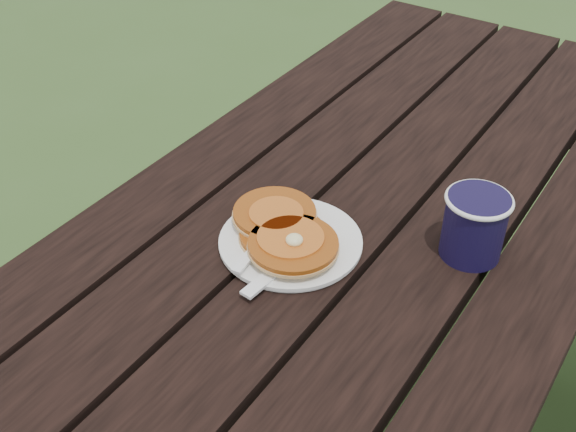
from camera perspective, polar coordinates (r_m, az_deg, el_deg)
The scene contains 6 objects.
picnic_table at distance 1.42m, azimuth 3.83°, elevation -12.74°, with size 1.36×1.80×0.75m.
plate at distance 1.11m, azimuth 0.21°, elevation -2.11°, with size 0.21×0.21×0.01m, color white.
pancake_stack at distance 1.10m, azimuth -0.32°, elevation -1.21°, with size 0.20×0.18×0.04m.
knife at distance 1.06m, azimuth -0.18°, elevation -3.70°, with size 0.02×0.18×0.01m, color white.
fork at distance 1.07m, azimuth -2.73°, elevation -2.71°, with size 0.03×0.16×0.01m, color white, non-canonical shape.
coffee_cup at distance 1.09m, azimuth 14.55°, elevation -0.50°, with size 0.10×0.10×0.10m.
Camera 1 is at (0.42, -0.81, 1.46)m, focal length 45.00 mm.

